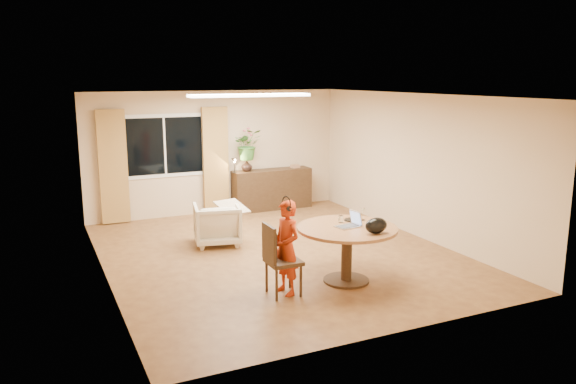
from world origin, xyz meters
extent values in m
plane|color=brown|center=(0.00, 0.00, 0.00)|extent=(6.50, 6.50, 0.00)
plane|color=white|center=(0.00, 0.00, 2.60)|extent=(6.50, 6.50, 0.00)
plane|color=tan|center=(0.00, 3.25, 1.30)|extent=(5.50, 0.00, 5.50)
plane|color=tan|center=(-2.75, 0.00, 1.30)|extent=(0.00, 6.50, 6.50)
plane|color=tan|center=(2.75, 0.00, 1.30)|extent=(0.00, 6.50, 6.50)
cube|color=white|center=(-1.10, 3.23, 1.50)|extent=(1.70, 0.02, 1.30)
cube|color=black|center=(-1.10, 3.22, 1.50)|extent=(1.55, 0.01, 1.15)
cube|color=white|center=(-1.10, 3.22, 1.50)|extent=(0.04, 0.01, 1.15)
cube|color=olive|center=(-2.15, 3.15, 1.15)|extent=(0.55, 0.08, 2.25)
cube|color=olive|center=(-0.05, 3.15, 1.15)|extent=(0.55, 0.08, 2.25)
cube|color=white|center=(0.00, 1.20, 2.57)|extent=(2.20, 0.35, 0.05)
cylinder|color=brown|center=(0.36, -1.58, 0.79)|extent=(1.42, 1.42, 0.04)
cylinder|color=black|center=(0.36, -1.58, 0.38)|extent=(0.15, 0.15, 0.77)
cylinder|color=black|center=(0.36, -1.58, 0.02)|extent=(0.66, 0.66, 0.03)
imported|color=red|center=(-0.60, -1.62, 0.65)|extent=(0.52, 0.40, 1.29)
imported|color=beige|center=(-0.75, 0.96, 0.36)|extent=(0.92, 0.93, 0.72)
cube|color=black|center=(1.18, 3.01, 0.44)|extent=(1.77, 0.43, 0.88)
imported|color=black|center=(0.60, 3.01, 1.01)|extent=(0.25, 0.25, 0.25)
imported|color=#326726|center=(0.62, 3.01, 1.46)|extent=(0.67, 0.60, 0.66)
camera|label=1|loc=(-3.62, -8.16, 2.91)|focal=35.00mm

